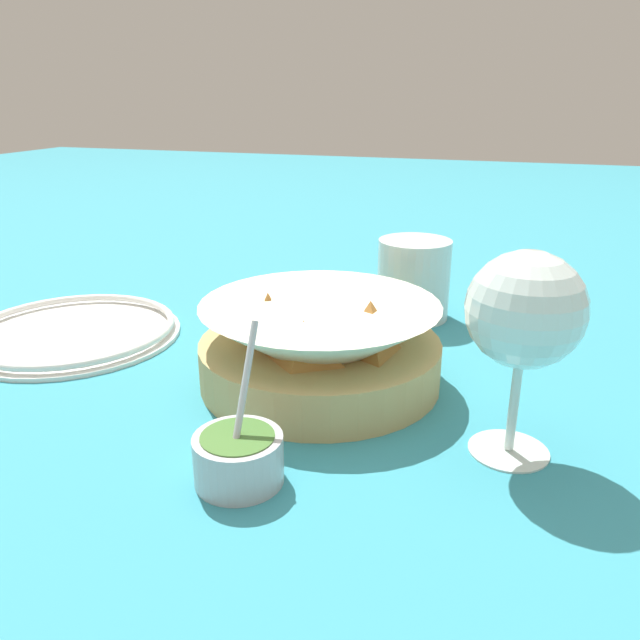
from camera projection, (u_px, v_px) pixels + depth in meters
ground_plane at (347, 376)px, 0.59m from camera, size 4.00×4.00×0.00m
food_basket at (320, 347)px, 0.57m from camera, size 0.22×0.22×0.09m
sauce_cup at (239, 456)px, 0.43m from camera, size 0.07×0.06×0.11m
wine_glass at (525, 315)px, 0.43m from camera, size 0.08×0.08×0.16m
beer_mug at (414, 282)px, 0.74m from camera, size 0.12×0.09×0.09m
side_plate at (72, 331)px, 0.69m from camera, size 0.23×0.23×0.01m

